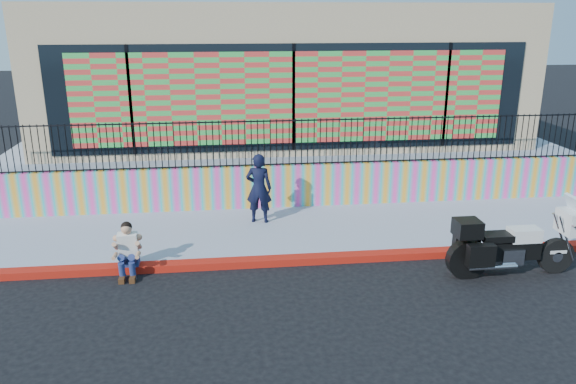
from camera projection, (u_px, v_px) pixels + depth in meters
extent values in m
plane|color=black|center=(318.00, 262.00, 11.75)|extent=(90.00, 90.00, 0.00)
cube|color=#A61B0B|center=(318.00, 259.00, 11.73)|extent=(16.00, 0.30, 0.15)
cube|color=#989FB6|center=(306.00, 230.00, 13.29)|extent=(16.00, 3.00, 0.15)
cube|color=#FF43AC|center=(298.00, 185.00, 14.61)|extent=(16.00, 0.20, 1.10)
cube|color=#989FB6|center=(278.00, 145.00, 19.46)|extent=(16.00, 10.00, 1.25)
cube|color=#CAAD87|center=(278.00, 69.00, 18.48)|extent=(14.00, 8.00, 4.00)
cube|color=black|center=(293.00, 98.00, 14.80)|extent=(12.60, 0.04, 2.80)
cube|color=red|center=(294.00, 98.00, 14.77)|extent=(11.48, 0.02, 2.40)
cylinder|color=black|center=(556.00, 256.00, 11.19)|extent=(0.72, 0.15, 0.72)
cylinder|color=black|center=(467.00, 260.00, 10.98)|extent=(0.72, 0.15, 0.72)
cube|color=black|center=(513.00, 249.00, 11.03)|extent=(1.03, 0.31, 0.37)
cube|color=silver|center=(509.00, 254.00, 11.05)|extent=(0.44, 0.37, 0.33)
cube|color=silver|center=(524.00, 234.00, 10.96)|extent=(0.60, 0.35, 0.26)
cube|color=black|center=(496.00, 237.00, 10.90)|extent=(0.60, 0.37, 0.13)
cube|color=silver|center=(570.00, 222.00, 11.00)|extent=(0.33, 0.57, 0.46)
cube|color=silver|center=(575.00, 205.00, 10.90)|extent=(0.20, 0.50, 0.37)
cube|color=black|center=(467.00, 228.00, 10.77)|extent=(0.48, 0.46, 0.33)
cube|color=black|center=(481.00, 255.00, 10.61)|extent=(0.52, 0.20, 0.44)
cube|color=black|center=(466.00, 242.00, 11.23)|extent=(0.52, 0.20, 0.44)
cube|color=silver|center=(556.00, 251.00, 11.15)|extent=(0.35, 0.17, 0.07)
imported|color=black|center=(259.00, 188.00, 13.38)|extent=(0.69, 0.53, 1.69)
cube|color=navy|center=(130.00, 261.00, 11.25)|extent=(0.36, 0.28, 0.18)
cube|color=silver|center=(128.00, 245.00, 11.11)|extent=(0.38, 0.27, 0.54)
sphere|color=tan|center=(126.00, 229.00, 10.96)|extent=(0.21, 0.21, 0.21)
cube|color=#472814|center=(122.00, 279.00, 10.88)|extent=(0.11, 0.26, 0.10)
cube|color=#472814|center=(133.00, 279.00, 10.90)|extent=(0.11, 0.26, 0.10)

